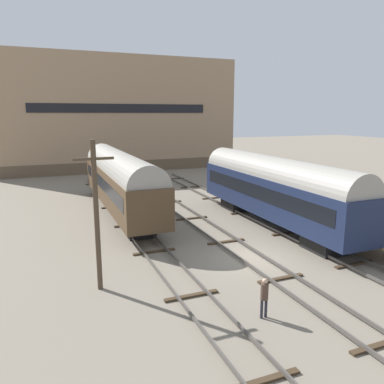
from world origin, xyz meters
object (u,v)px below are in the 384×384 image
at_px(train_car_navy, 273,187).
at_px(person_worker, 264,294).
at_px(train_car_brown, 120,179).
at_px(utility_pole, 96,214).

distance_m(train_car_navy, person_worker, 13.37).
relative_size(train_car_brown, train_car_navy, 1.09).
relative_size(person_worker, utility_pole, 0.24).
relative_size(train_car_brown, person_worker, 10.84).
distance_m(train_car_brown, person_worker, 18.78).
bearing_deg(train_car_brown, person_worker, -83.64).
height_order(person_worker, utility_pole, utility_pole).
xyz_separation_m(train_car_navy, utility_pole, (-13.44, -5.65, 0.77)).
bearing_deg(person_worker, train_car_brown, 96.36).
height_order(train_car_brown, person_worker, train_car_brown).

